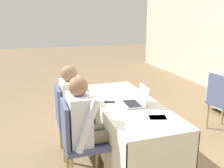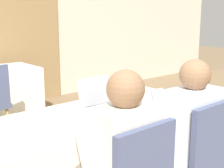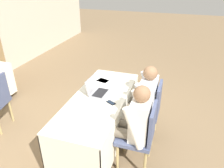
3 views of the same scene
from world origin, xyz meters
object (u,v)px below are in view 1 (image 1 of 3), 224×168
at_px(laptop, 135,101).
at_px(chair_near_right, 78,138).
at_px(cell_phone, 109,102).
at_px(chair_far_spare, 223,100).
at_px(person_checkered_shirt, 77,104).
at_px(chair_near_left, 69,117).
at_px(person_white_shirt, 87,123).

bearing_deg(laptop, chair_near_right, -72.13).
distance_m(cell_phone, chair_far_spare, 1.89).
relative_size(chair_near_right, person_checkered_shirt, 0.78).
bearing_deg(chair_far_spare, person_checkered_shirt, 78.48).
distance_m(chair_near_left, person_checkered_shirt, 0.19).
height_order(chair_far_spare, person_checkered_shirt, person_checkered_shirt).
bearing_deg(chair_near_left, cell_phone, -115.60).
bearing_deg(person_white_shirt, laptop, -73.42).
xyz_separation_m(laptop, chair_near_right, (0.19, -0.73, -0.27)).
bearing_deg(chair_near_right, person_checkered_shirt, -9.85).
bearing_deg(chair_near_right, chair_near_left, 0.00).
height_order(chair_far_spare, person_white_shirt, person_white_shirt).
distance_m(chair_near_left, chair_near_right, 0.60).
bearing_deg(cell_phone, chair_near_right, -23.11).
relative_size(laptop, chair_near_right, 0.35).
xyz_separation_m(cell_phone, person_checkered_shirt, (-0.23, -0.37, -0.07)).
relative_size(chair_near_right, person_white_shirt, 0.78).
bearing_deg(person_checkered_shirt, cell_phone, -121.59).
xyz_separation_m(cell_phone, person_white_shirt, (0.37, -0.37, -0.07)).
relative_size(laptop, chair_far_spare, 0.35).
bearing_deg(chair_far_spare, chair_near_right, 93.02).
relative_size(chair_near_left, chair_far_spare, 1.00).
xyz_separation_m(cell_phone, chair_near_right, (0.37, -0.47, -0.23)).
bearing_deg(chair_far_spare, cell_phone, 84.99).
height_order(laptop, chair_near_right, laptop).
distance_m(laptop, chair_near_left, 0.88).
bearing_deg(person_checkered_shirt, chair_near_right, 170.15).
distance_m(laptop, chair_far_spare, 1.67).
bearing_deg(cell_phone, person_white_shirt, -16.01).
xyz_separation_m(chair_near_right, chair_far_spare, (-0.52, 2.34, 0.00)).
bearing_deg(chair_near_right, person_white_shirt, -90.00).
xyz_separation_m(chair_near_right, person_white_shirt, (0.00, 0.10, 0.16)).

